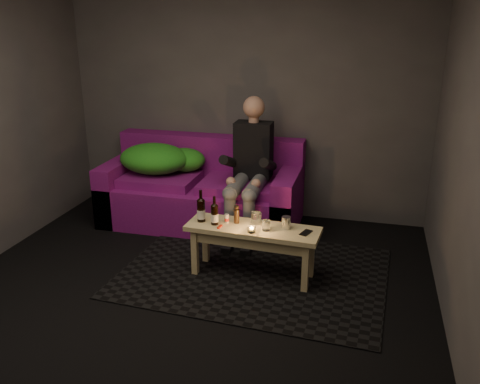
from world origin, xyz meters
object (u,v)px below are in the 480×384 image
object	(u,v)px
beer_bottle_b	(215,214)
beer_bottle_a	(201,210)
steel_cup	(286,223)
sofa	(203,193)
coffee_table	(253,236)
person	(250,166)

from	to	relation	value
beer_bottle_b	beer_bottle_a	bearing A→B (deg)	164.65
steel_cup	beer_bottle_b	bearing A→B (deg)	-173.90
beer_bottle_b	steel_cup	distance (m)	0.62
sofa	beer_bottle_b	xyz separation A→B (m)	(0.48, -1.12, 0.23)
coffee_table	beer_bottle_a	distance (m)	0.50
person	steel_cup	xyz separation A→B (m)	(0.53, -0.88, -0.21)
sofa	person	world-z (taller)	person
sofa	beer_bottle_a	world-z (taller)	sofa
sofa	person	bearing A→B (deg)	-16.94
beer_bottle_a	beer_bottle_b	xyz separation A→B (m)	(0.13, -0.04, -0.01)
beer_bottle_a	steel_cup	world-z (taller)	beer_bottle_a
coffee_table	beer_bottle_b	size ratio (longest dim) A/B	4.57
beer_bottle_a	person	bearing A→B (deg)	76.81
coffee_table	steel_cup	bearing A→B (deg)	7.71
coffee_table	beer_bottle_a	bearing A→B (deg)	178.87
coffee_table	beer_bottle_b	xyz separation A→B (m)	(-0.33, -0.03, 0.18)
beer_bottle_a	steel_cup	bearing A→B (deg)	2.20
sofa	beer_bottle_a	xyz separation A→B (m)	(0.35, -1.08, 0.25)
person	beer_bottle_b	distance (m)	0.97
steel_cup	beer_bottle_a	bearing A→B (deg)	-177.80
person	coffee_table	xyz separation A→B (m)	(0.25, -0.92, -0.34)
sofa	steel_cup	distance (m)	1.53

